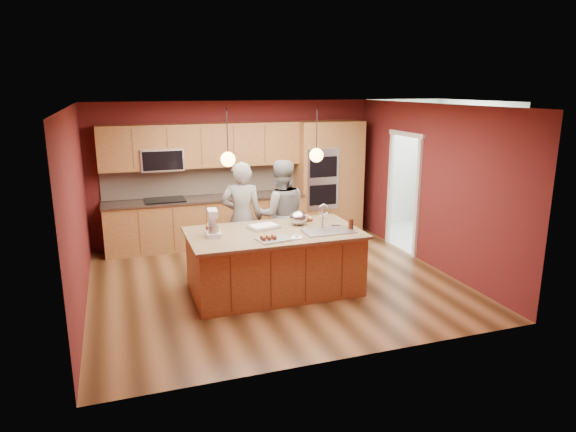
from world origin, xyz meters
name	(u,v)px	position (x,y,z in m)	size (l,w,h in m)	color
floor	(274,281)	(0.00, 0.00, 0.00)	(5.50, 5.50, 0.00)	#412813
ceiling	(273,105)	(0.00, 0.00, 2.70)	(5.50, 5.50, 0.00)	silver
wall_back	(235,172)	(0.00, 2.50, 1.35)	(5.50, 5.50, 0.00)	#551818
wall_front	(344,244)	(0.00, -2.50, 1.35)	(5.50, 5.50, 0.00)	#551818
wall_left	(77,211)	(-2.75, 0.00, 1.35)	(5.00, 5.00, 0.00)	#551818
wall_right	(431,186)	(2.75, 0.00, 1.35)	(5.00, 5.00, 0.00)	#551818
cabinet_run	(204,195)	(-0.68, 2.25, 0.98)	(3.74, 0.64, 2.30)	brown
oven_column	(328,179)	(1.85, 2.19, 1.15)	(1.30, 0.62, 2.30)	brown
doorway_trim	(403,194)	(2.73, 0.80, 1.05)	(0.08, 1.11, 2.20)	silver
laundry_room	(467,140)	(4.35, 1.20, 1.95)	(2.60, 2.70, 2.70)	beige
pendant_left	(228,159)	(-0.75, -0.36, 2.00)	(0.20, 0.20, 0.80)	black
pendant_right	(316,155)	(0.54, -0.36, 2.00)	(0.20, 0.20, 0.80)	black
island	(275,261)	(-0.09, -0.36, 0.47)	(2.49, 1.40, 1.30)	brown
person_left	(242,218)	(-0.35, 0.59, 0.91)	(0.66, 0.44, 1.82)	black
person_right	(281,215)	(0.31, 0.59, 0.91)	(0.88, 0.69, 1.82)	gray
stand_mixer	(213,225)	(-0.98, -0.29, 1.08)	(0.22, 0.29, 0.38)	white
sheet_cake	(264,227)	(-0.19, -0.13, 0.94)	(0.49, 0.41, 0.05)	silver
cooling_rack	(274,239)	(-0.23, -0.75, 0.93)	(0.46, 0.33, 0.02)	#B6BABE
mixing_bowl	(298,218)	(0.36, -0.12, 1.02)	(0.26, 0.26, 0.22)	#B0B3B7
plate	(297,238)	(0.09, -0.78, 0.93)	(0.16, 0.16, 0.01)	white
tumbler	(351,224)	(1.01, -0.60, 1.00)	(0.08, 0.08, 0.16)	#34150A
phone	(336,226)	(0.87, -0.37, 0.92)	(0.12, 0.06, 0.01)	black
cupcakes_left	(212,227)	(-0.94, 0.02, 0.96)	(0.17, 0.26, 0.08)	#BA7F40
cupcakes_rack	(268,237)	(-0.31, -0.77, 0.97)	(0.22, 0.15, 0.07)	#BA7F40
cupcakes_right	(304,219)	(0.53, 0.07, 0.95)	(0.24, 0.24, 0.07)	#BA7F40
washer	(465,213)	(4.21, 0.90, 0.55)	(0.68, 0.70, 1.09)	white
dryer	(443,207)	(4.23, 1.64, 0.50)	(0.62, 0.64, 1.00)	white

